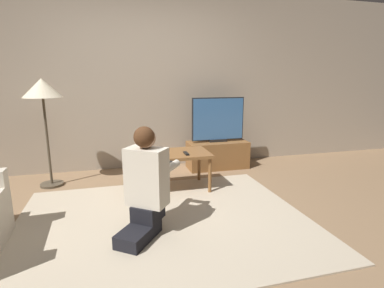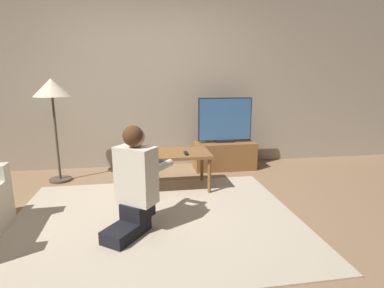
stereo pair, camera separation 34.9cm
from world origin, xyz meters
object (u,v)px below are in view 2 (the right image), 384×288
Objects in this scene: tv at (225,120)px; person_kneeling at (135,181)px; coffee_table at (171,156)px; floor_lamp at (52,93)px.

tv is 2.14m from person_kneeling.
person_kneeling is at bearing -112.28° from coffee_table.
floor_lamp is at bearing -175.25° from tv.
coffee_table is 1.05m from person_kneeling.
tv is at bearing 40.39° from coffee_table.
person_kneeling is at bearing -55.72° from floor_lamp.
coffee_table is 0.70× the size of floor_lamp.
tv is 0.60× the size of floor_lamp.
coffee_table is 1.70m from floor_lamp.
floor_lamp is (-1.43, 0.55, 0.74)m from coffee_table.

